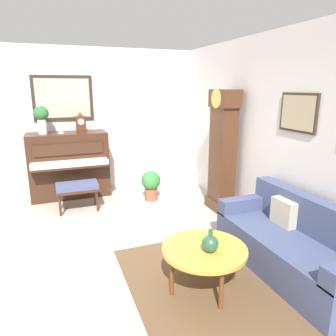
% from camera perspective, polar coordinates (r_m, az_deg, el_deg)
% --- Properties ---
extents(ground_plane, '(6.40, 6.00, 0.10)m').
position_cam_1_polar(ground_plane, '(4.39, -11.37, -14.37)').
color(ground_plane, '#B2A899').
extents(wall_left, '(0.13, 4.90, 2.80)m').
position_cam_1_polar(wall_left, '(6.47, -16.01, 8.34)').
color(wall_left, silver).
rests_on(wall_left, ground_plane).
extents(wall_back, '(5.30, 0.13, 2.80)m').
position_cam_1_polar(wall_back, '(4.85, 17.03, 6.25)').
color(wall_back, silver).
rests_on(wall_back, ground_plane).
extents(area_rug, '(2.10, 1.50, 0.01)m').
position_cam_1_polar(area_rug, '(3.57, 6.33, -20.57)').
color(area_rug, brown).
rests_on(area_rug, ground_plane).
extents(piano, '(0.87, 1.44, 1.23)m').
position_cam_1_polar(piano, '(6.22, -17.63, 0.59)').
color(piano, '#3D2316').
rests_on(piano, ground_plane).
extents(piano_bench, '(0.42, 0.70, 0.48)m').
position_cam_1_polar(piano_bench, '(5.49, -16.30, -3.47)').
color(piano_bench, '#3D2316').
rests_on(piano_bench, ground_plane).
extents(grandfather_clock, '(0.52, 0.34, 2.03)m').
position_cam_1_polar(grandfather_clock, '(5.26, 9.93, 2.43)').
color(grandfather_clock, '#4C2B19').
rests_on(grandfather_clock, ground_plane).
extents(couch, '(1.90, 0.80, 0.84)m').
position_cam_1_polar(couch, '(3.94, 21.96, -12.85)').
color(couch, '#424C70').
rests_on(couch, ground_plane).
extents(coffee_table, '(0.88, 0.88, 0.46)m').
position_cam_1_polar(coffee_table, '(3.33, 6.68, -14.76)').
color(coffee_table, gold).
rests_on(coffee_table, ground_plane).
extents(mantel_clock, '(0.13, 0.18, 0.38)m').
position_cam_1_polar(mantel_clock, '(6.10, -15.70, 7.94)').
color(mantel_clock, '#4C2B19').
rests_on(mantel_clock, piano).
extents(flower_vase, '(0.26, 0.26, 0.58)m').
position_cam_1_polar(flower_vase, '(6.06, -22.19, 8.74)').
color(flower_vase, silver).
rests_on(flower_vase, piano).
extents(teacup, '(0.12, 0.12, 0.06)m').
position_cam_1_polar(teacup, '(6.07, -18.99, 6.25)').
color(teacup, '#ADC6D6').
rests_on(teacup, piano).
extents(green_jug, '(0.17, 0.17, 0.24)m').
position_cam_1_polar(green_jug, '(3.22, 7.73, -13.56)').
color(green_jug, '#234C33').
rests_on(green_jug, coffee_table).
extents(potted_plant, '(0.36, 0.36, 0.56)m').
position_cam_1_polar(potted_plant, '(5.79, -3.13, -2.81)').
color(potted_plant, '#935138').
rests_on(potted_plant, ground_plane).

